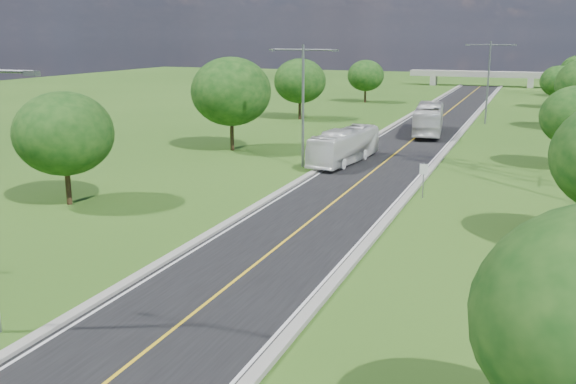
% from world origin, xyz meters
% --- Properties ---
extents(ground, '(260.00, 260.00, 0.00)m').
position_xyz_m(ground, '(0.00, 60.00, 0.00)').
color(ground, '#2A4F16').
rests_on(ground, ground).
extents(road, '(8.00, 150.00, 0.06)m').
position_xyz_m(road, '(0.00, 66.00, 0.03)').
color(road, black).
rests_on(road, ground).
extents(curb_left, '(0.50, 150.00, 0.22)m').
position_xyz_m(curb_left, '(-4.25, 66.00, 0.11)').
color(curb_left, gray).
rests_on(curb_left, ground).
extents(curb_right, '(0.50, 150.00, 0.22)m').
position_xyz_m(curb_right, '(4.25, 66.00, 0.11)').
color(curb_right, gray).
rests_on(curb_right, ground).
extents(speed_limit_sign, '(0.55, 0.09, 2.40)m').
position_xyz_m(speed_limit_sign, '(5.20, 37.98, 1.60)').
color(speed_limit_sign, slate).
rests_on(speed_limit_sign, ground).
extents(overpass, '(30.00, 3.00, 3.20)m').
position_xyz_m(overpass, '(0.00, 140.00, 2.41)').
color(overpass, gray).
rests_on(overpass, ground).
extents(streetlight_mid_left, '(5.90, 0.25, 10.00)m').
position_xyz_m(streetlight_mid_left, '(-6.00, 45.00, 5.94)').
color(streetlight_mid_left, slate).
rests_on(streetlight_mid_left, ground).
extents(streetlight_far_right, '(5.90, 0.25, 10.00)m').
position_xyz_m(streetlight_far_right, '(6.00, 78.00, 5.94)').
color(streetlight_far_right, slate).
rests_on(streetlight_far_right, ground).
extents(tree_lb, '(6.30, 6.30, 7.33)m').
position_xyz_m(tree_lb, '(-16.00, 28.00, 4.64)').
color(tree_lb, black).
rests_on(tree_lb, ground).
extents(tree_lc, '(7.56, 7.56, 8.79)m').
position_xyz_m(tree_lc, '(-15.00, 50.00, 5.58)').
color(tree_lc, black).
rests_on(tree_lc, ground).
extents(tree_ld, '(6.72, 6.72, 7.82)m').
position_xyz_m(tree_ld, '(-17.00, 74.00, 4.95)').
color(tree_ld, black).
rests_on(tree_ld, ground).
extents(tree_le, '(5.88, 5.88, 6.84)m').
position_xyz_m(tree_le, '(-14.50, 98.00, 4.33)').
color(tree_le, black).
rests_on(tree_le, ground).
extents(tree_re, '(5.46, 5.46, 6.35)m').
position_xyz_m(tree_re, '(14.50, 100.00, 4.02)').
color(tree_re, black).
rests_on(tree_re, ground).
extents(bus_outbound, '(4.16, 12.13, 3.31)m').
position_xyz_m(bus_outbound, '(0.83, 66.80, 1.72)').
color(bus_outbound, silver).
rests_on(bus_outbound, road).
extents(bus_inbound, '(3.64, 10.61, 2.90)m').
position_xyz_m(bus_inbound, '(-3.20, 47.74, 1.51)').
color(bus_inbound, white).
rests_on(bus_inbound, road).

